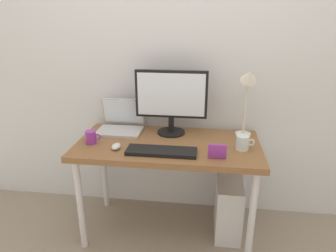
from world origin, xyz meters
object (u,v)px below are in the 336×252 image
desk (168,152)px  monitor (172,99)px  keyboard (161,151)px  mouse (116,146)px  laptop (121,123)px  glass_cup (243,143)px  coffee_mug (91,137)px  photo_frame (217,151)px  computer_tower (228,207)px  desk_lamp (248,87)px

desk → monitor: (0.00, 0.18, 0.33)m
keyboard → mouse: size_ratio=4.89×
desk → laptop: bearing=152.9°
glass_cup → mouse: bearing=-173.3°
coffee_mug → mouse: bearing=-19.3°
coffee_mug → photo_frame: 0.84m
desk → keyboard: keyboard is taller
photo_frame → mouse: bearing=174.6°
photo_frame → coffee_mug: bearing=171.3°
glass_cup → photo_frame: size_ratio=1.07×
desk → glass_cup: size_ratio=10.48×
desk → coffee_mug: 0.53m
photo_frame → computer_tower: 0.61m
monitor → computer_tower: (0.43, -0.14, -0.76)m
desk → monitor: bearing=88.4°
desk → laptop: size_ratio=3.86×
monitor → laptop: (-0.38, 0.02, -0.20)m
laptop → glass_cup: 0.90m
desk → mouse: (-0.32, -0.14, 0.09)m
coffee_mug → glass_cup: (1.00, 0.03, 0.00)m
coffee_mug → glass_cup: size_ratio=0.90×
desk → coffee_mug: (-0.51, -0.08, 0.12)m
laptop → mouse: size_ratio=3.56×
keyboard → coffee_mug: size_ratio=4.14×
desk_lamp → computer_tower: bearing=-120.0°
desk_lamp → monitor: bearing=-179.9°
desk_lamp → keyboard: bearing=-147.2°
coffee_mug → computer_tower: size_ratio=0.25×
mouse → computer_tower: (0.76, 0.18, -0.52)m
mouse → desk: bearing=24.1°
photo_frame → desk: bearing=147.8°
desk → monitor: 0.38m
desk → keyboard: size_ratio=2.81×
photo_frame → laptop: bearing=150.5°
monitor → coffee_mug: (-0.51, -0.25, -0.22)m
mouse → coffee_mug: 0.20m
keyboard → desk_lamp: bearing=32.8°
monitor → laptop: monitor is taller
glass_cup → photo_frame: 0.23m
desk → desk_lamp: bearing=18.9°
monitor → laptop: size_ratio=1.58×
photo_frame → keyboard: bearing=174.2°
glass_cup → desk_lamp: bearing=82.4°
monitor → glass_cup: monitor is taller
coffee_mug → monitor: bearing=26.2°
keyboard → photo_frame: bearing=-5.8°
keyboard → glass_cup: (0.51, 0.12, 0.03)m
mouse → coffee_mug: coffee_mug is taller
glass_cup → computer_tower: 0.56m
desk_lamp → glass_cup: size_ratio=4.24×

